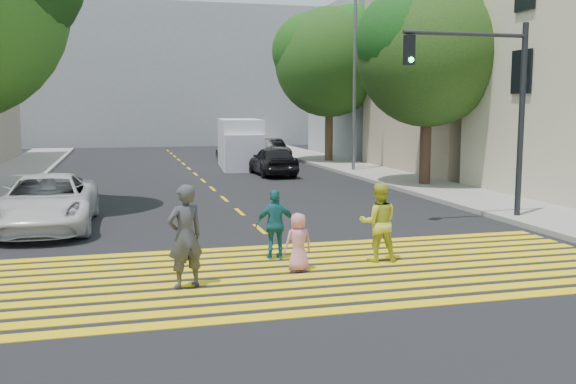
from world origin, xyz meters
name	(u,v)px	position (x,y,z in m)	size (l,w,h in m)	color
ground	(330,290)	(0.00, 0.00, 0.00)	(120.00, 120.00, 0.00)	black
sidewalk_left	(14,175)	(-8.50, 22.00, 0.07)	(3.00, 40.00, 0.15)	gray
sidewalk_right	(405,181)	(8.50, 15.00, 0.07)	(3.00, 60.00, 0.15)	gray
crosswalk	(310,272)	(0.00, 1.28, 0.01)	(13.40, 5.30, 0.01)	yellow
lane_line	(192,171)	(0.00, 22.50, 0.01)	(0.12, 34.40, 0.01)	yellow
building_right_tan	(490,74)	(15.00, 19.00, 5.00)	(10.00, 10.00, 10.00)	tan
building_right_grey	(400,82)	(15.00, 30.00, 5.00)	(10.00, 10.00, 10.00)	gray
backdrop_block	(159,77)	(0.00, 48.00, 6.00)	(30.00, 8.00, 12.00)	gray
tree_right_near	(430,48)	(8.63, 13.33, 5.66)	(6.66, 6.17, 8.36)	#4B3221
tree_right_far	(331,56)	(8.53, 25.49, 6.23)	(8.54, 8.28, 9.23)	#4B3C23
pedestrian_man	(185,236)	(-2.51, 0.82, 0.95)	(0.69, 0.46, 1.90)	#3B3C43
pedestrian_woman	(378,223)	(1.67, 1.78, 0.84)	(0.82, 0.64, 1.69)	gold
pedestrian_child	(298,242)	(-0.20, 1.42, 0.59)	(0.58, 0.38, 1.19)	pink
pedestrian_extra	(276,225)	(-0.39, 2.56, 0.76)	(0.89, 0.37, 1.51)	#1C6370
white_sedan	(47,202)	(-5.55, 7.51, 0.74)	(2.44, 5.29, 1.47)	silver
dark_car_near	(273,161)	(3.57, 19.41, 0.72)	(1.70, 4.23, 1.44)	black
silver_car	(235,151)	(3.27, 28.08, 0.61)	(1.70, 4.19, 1.22)	#8F929B
dark_car_parked	(270,150)	(5.27, 27.21, 0.69)	(1.47, 4.22, 1.39)	black
white_van	(240,145)	(2.76, 23.59, 1.25)	(2.60, 5.77, 2.64)	white
traffic_signal	(491,94)	(6.53, 5.44, 3.65)	(3.85, 0.34, 5.64)	#202228
street_lamp	(351,69)	(7.66, 19.70, 5.17)	(2.03, 0.57, 9.01)	slate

